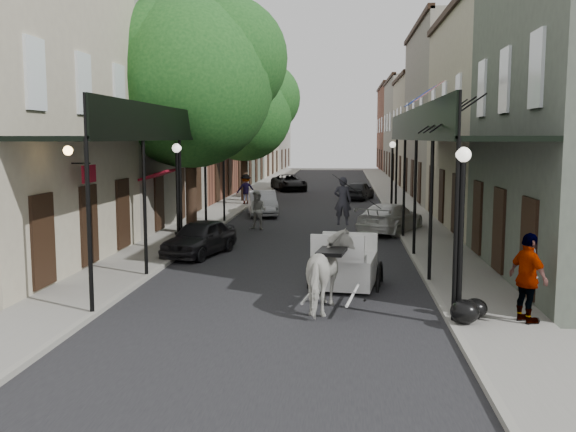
% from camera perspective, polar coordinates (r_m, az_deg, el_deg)
% --- Properties ---
extents(ground, '(140.00, 140.00, 0.00)m').
position_cam_1_polar(ground, '(16.23, -0.92, -7.37)').
color(ground, gray).
rests_on(ground, ground).
extents(road, '(8.00, 90.00, 0.01)m').
position_cam_1_polar(road, '(35.90, 2.40, 0.53)').
color(road, black).
rests_on(road, ground).
extents(sidewalk_left, '(2.20, 90.00, 0.12)m').
position_cam_1_polar(sidewalk_left, '(36.47, -5.47, 0.70)').
color(sidewalk_left, gray).
rests_on(sidewalk_left, ground).
extents(sidewalk_right, '(2.20, 90.00, 0.12)m').
position_cam_1_polar(sidewalk_right, '(36.02, 10.37, 0.54)').
color(sidewalk_right, gray).
rests_on(sidewalk_right, ground).
extents(building_row_left, '(5.00, 80.00, 10.50)m').
position_cam_1_polar(building_row_left, '(46.79, -7.68, 8.40)').
color(building_row_left, '#B2A98E').
rests_on(building_row_left, ground).
extents(building_row_right, '(5.00, 80.00, 10.50)m').
position_cam_1_polar(building_row_right, '(46.18, 13.86, 8.29)').
color(building_row_right, gray).
rests_on(building_row_right, ground).
extents(gallery_left, '(2.20, 18.05, 4.88)m').
position_cam_1_polar(gallery_left, '(23.52, -10.90, 6.92)').
color(gallery_left, black).
rests_on(gallery_left, sidewalk_left).
extents(gallery_right, '(2.20, 18.05, 4.88)m').
position_cam_1_polar(gallery_right, '(22.84, 13.07, 6.87)').
color(gallery_right, black).
rests_on(gallery_right, sidewalk_right).
extents(tree_near, '(7.31, 6.80, 9.63)m').
position_cam_1_polar(tree_near, '(26.58, -7.84, 12.23)').
color(tree_near, '#382619').
rests_on(tree_near, sidewalk_left).
extents(tree_far, '(6.45, 6.00, 8.61)m').
position_cam_1_polar(tree_far, '(40.29, -3.40, 9.53)').
color(tree_far, '#382619').
rests_on(tree_far, sidewalk_left).
extents(lamppost_right_near, '(0.32, 0.32, 3.71)m').
position_cam_1_polar(lamppost_right_near, '(14.00, 15.12, -1.36)').
color(lamppost_right_near, black).
rests_on(lamppost_right_near, sidewalk_right).
extents(lamppost_left, '(0.32, 0.32, 3.71)m').
position_cam_1_polar(lamppost_left, '(22.47, -9.78, 1.84)').
color(lamppost_left, black).
rests_on(lamppost_left, sidewalk_left).
extents(lamppost_right_far, '(0.32, 0.32, 3.71)m').
position_cam_1_polar(lamppost_right_far, '(33.79, 9.23, 3.53)').
color(lamppost_right_far, black).
rests_on(lamppost_right_far, sidewalk_right).
extents(horse, '(1.28, 2.28, 1.83)m').
position_cam_1_polar(horse, '(14.97, 3.82, -5.02)').
color(horse, beige).
rests_on(horse, ground).
extents(carriage, '(2.10, 2.88, 3.06)m').
position_cam_1_polar(carriage, '(17.69, 5.30, -2.27)').
color(carriage, black).
rests_on(carriage, ground).
extents(pedestrian_walking, '(0.99, 0.87, 1.70)m').
position_cam_1_polar(pedestrian_walking, '(28.19, -2.70, 0.50)').
color(pedestrian_walking, '#9D9C94').
rests_on(pedestrian_walking, ground).
extents(pedestrian_sidewalk_left, '(1.28, 0.95, 1.76)m').
position_cam_1_polar(pedestrian_sidewalk_left, '(38.17, -3.77, 2.41)').
color(pedestrian_sidewalk_left, gray).
rests_on(pedestrian_sidewalk_left, sidewalk_left).
extents(pedestrian_sidewalk_right, '(0.89, 1.22, 1.92)m').
position_cam_1_polar(pedestrian_sidewalk_right, '(14.48, 20.58, -5.19)').
color(pedestrian_sidewalk_right, gray).
rests_on(pedestrian_sidewalk_right, sidewalk_right).
extents(car_left_near, '(2.31, 3.85, 1.23)m').
position_cam_1_polar(car_left_near, '(22.22, -7.86, -1.92)').
color(car_left_near, black).
rests_on(car_left_near, ground).
extents(car_left_mid, '(2.09, 4.10, 1.29)m').
position_cam_1_polar(car_left_mid, '(33.35, -2.28, 1.15)').
color(car_left_mid, '#AAABB0').
rests_on(car_left_mid, ground).
extents(car_left_far, '(3.40, 4.91, 1.25)m').
position_cam_1_polar(car_left_far, '(49.11, 0.08, 2.99)').
color(car_left_far, black).
rests_on(car_left_far, ground).
extents(car_right_near, '(3.41, 4.67, 1.26)m').
position_cam_1_polar(car_right_near, '(27.65, 9.07, -0.17)').
color(car_right_near, silver).
rests_on(car_right_near, ground).
extents(car_right_far, '(2.30, 3.81, 1.21)m').
position_cam_1_polar(car_right_far, '(42.09, 6.34, 2.27)').
color(car_right_far, black).
rests_on(car_right_far, ground).
extents(trash_bags, '(0.87, 1.02, 0.52)m').
position_cam_1_polar(trash_bags, '(14.35, 15.78, -8.07)').
color(trash_bags, black).
rests_on(trash_bags, sidewalk_right).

